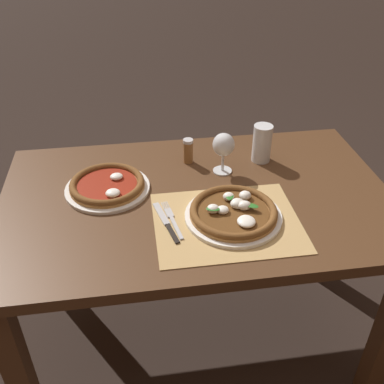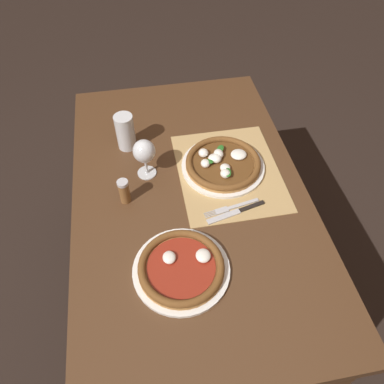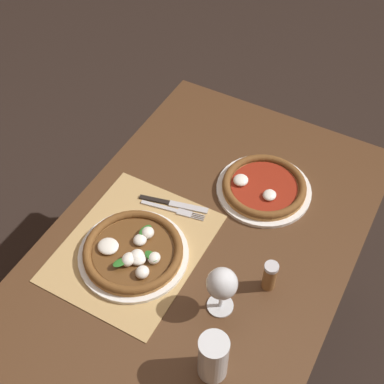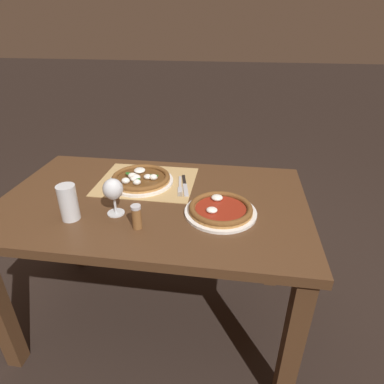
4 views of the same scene
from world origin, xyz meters
name	(u,v)px [view 2 (image 2 of 4)]	position (x,y,z in m)	size (l,w,h in m)	color
ground_plane	(191,286)	(0.00, 0.00, 0.00)	(24.00, 24.00, 0.00)	black
dining_table	(190,210)	(0.00, 0.00, 0.63)	(1.34, 0.82, 0.74)	#4C301C
paper_placemat	(229,172)	(0.07, -0.16, 0.74)	(0.46, 0.37, 0.00)	tan
pizza_near	(223,163)	(0.09, -0.14, 0.76)	(0.31, 0.31, 0.05)	white
pizza_far	(181,267)	(-0.30, 0.08, 0.76)	(0.29, 0.29, 0.04)	white
wine_glass	(144,153)	(0.12, 0.14, 0.85)	(0.08, 0.08, 0.16)	silver
pint_glass	(125,132)	(0.28, 0.20, 0.81)	(0.07, 0.07, 0.15)	silver
fork	(231,208)	(-0.10, -0.13, 0.75)	(0.05, 0.20, 0.00)	#B7B7BC
knife	(236,212)	(-0.12, -0.14, 0.75)	(0.07, 0.21, 0.01)	black
pepper_shaker	(124,191)	(0.00, 0.23, 0.79)	(0.04, 0.04, 0.10)	brown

